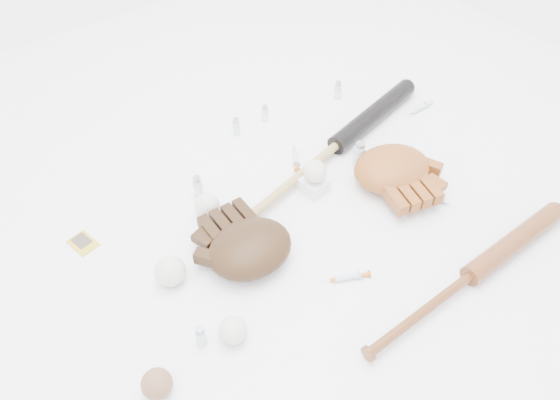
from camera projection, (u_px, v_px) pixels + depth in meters
bat_dark at (337, 145)px, 1.81m from camera, size 0.91×0.24×0.07m
bat_wood at (471, 275)px, 1.44m from camera, size 0.80×0.07×0.06m
glove_dark at (250, 248)px, 1.48m from camera, size 0.30×0.30×0.10m
glove_tan at (392, 168)px, 1.70m from camera, size 0.36×0.36×0.11m
trading_card at (83, 243)px, 1.55m from camera, size 0.07×0.09×0.00m
pedestal at (314, 185)px, 1.69m from camera, size 0.08×0.08×0.04m
baseball_on_pedestal at (315, 171)px, 1.65m from camera, size 0.07×0.07×0.07m
baseball_left at (170, 271)px, 1.44m from camera, size 0.08×0.08×0.08m
baseball_upper at (207, 205)px, 1.61m from camera, size 0.07×0.07×0.07m
baseball_mid at (233, 330)px, 1.32m from camera, size 0.07×0.07×0.07m
baseball_aged at (157, 384)px, 1.22m from camera, size 0.07×0.07×0.07m
syringe_1 at (347, 277)px, 1.46m from camera, size 0.15×0.09×0.02m
syringe_2 at (295, 158)px, 1.80m from camera, size 0.10×0.13×0.02m
syringe_3 at (436, 197)px, 1.67m from camera, size 0.05×0.15×0.02m
syringe_4 at (420, 108)px, 1.99m from camera, size 0.14×0.03×0.02m
vial_0 at (236, 126)px, 1.88m from camera, size 0.03×0.03×0.07m
vial_1 at (265, 113)px, 1.93m from camera, size 0.02×0.02×0.06m
vial_2 at (198, 186)px, 1.66m from camera, size 0.03×0.03×0.08m
vial_3 at (359, 154)px, 1.76m from camera, size 0.04×0.04×0.09m
vial_4 at (201, 336)px, 1.31m from camera, size 0.03×0.03×0.07m
vial_5 at (338, 90)px, 2.03m from camera, size 0.03×0.03×0.07m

